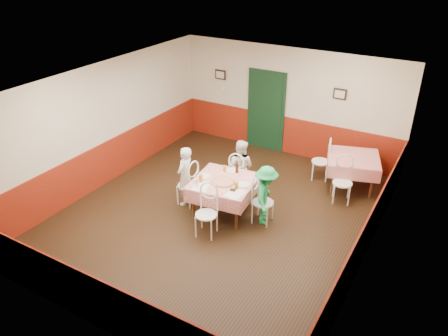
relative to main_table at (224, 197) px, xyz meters
The scene contains 39 objects.
floor 0.40m from the main_table, 114.47° to the right, with size 7.00×7.00×0.00m, color black.
ceiling 2.43m from the main_table, 114.47° to the right, with size 7.00×7.00×0.00m, color white.
back_wall 3.54m from the main_table, 90.89° to the left, with size 6.00×0.10×2.80m, color beige.
front_wall 3.76m from the main_table, 90.83° to the right, with size 6.00×0.10×2.80m, color beige.
left_wall 3.22m from the main_table, behind, with size 0.10×7.00×2.80m, color beige.
right_wall 3.12m from the main_table, ahead, with size 0.10×7.00×2.80m, color beige.
wainscot_back 3.37m from the main_table, 90.89° to the left, with size 6.00×0.03×1.00m, color maroon.
wainscot_front 3.60m from the main_table, 90.84° to the right, with size 6.00×0.03×1.00m, color maroon.
wainscot_left 3.04m from the main_table, behind, with size 0.03×7.00×1.00m, color maroon.
wainscot_right 2.94m from the main_table, ahead, with size 0.03×7.00×1.00m, color maroon.
door 3.46m from the main_table, 101.07° to the left, with size 0.96×0.06×2.10m, color black.
picture_left 4.18m from the main_table, 121.62° to the left, with size 0.32×0.03×0.26m, color black.
picture_right 3.85m from the main_table, 69.49° to the left, with size 0.32×0.03×0.26m, color black.
thermostat 4.02m from the main_table, 120.35° to the left, with size 0.10×0.03×0.10m, color white.
main_table is the anchor object (origin of this frame).
second_table 3.13m from the main_table, 50.48° to the left, with size 1.12×1.12×0.77m, color red.
chair_left 0.85m from the main_table, behind, with size 0.42×0.42×0.90m, color white, non-canonical shape.
chair_right 0.85m from the main_table, ahead, with size 0.42×0.42×0.90m, color white, non-canonical shape.
chair_far 0.85m from the main_table, 96.60° to the left, with size 0.42×0.42×0.90m, color white, non-canonical shape.
chair_near 0.85m from the main_table, 83.40° to the right, with size 0.42×0.42×0.90m, color white, non-canonical shape.
chair_second_a 2.71m from the main_table, 62.79° to the left, with size 0.42×0.42×0.90m, color white, non-canonical shape.
chair_second_b 2.60m from the main_table, 39.88° to the left, with size 0.42×0.42×0.90m, color white, non-canonical shape.
pizza 0.41m from the main_table, 74.52° to the right, with size 0.45×0.45×0.03m, color #B74723.
plate_left 0.60m from the main_table, behind, with size 0.25×0.25×0.01m, color white.
plate_right 0.58m from the main_table, ahead, with size 0.25×0.25×0.01m, color white.
plate_far 0.60m from the main_table, 98.19° to the left, with size 0.25×0.25×0.01m, color white.
glass_a 0.66m from the main_table, 144.94° to the right, with size 0.08×0.08×0.15m, color #BF7219.
glass_b 0.61m from the main_table, 22.86° to the right, with size 0.08×0.08×0.14m, color #BF7219.
glass_c 0.61m from the main_table, 118.53° to the left, with size 0.07×0.07×0.13m, color #BF7219.
beer_bottle 0.67m from the main_table, 81.94° to the left, with size 0.07×0.07×0.24m, color #381C0A.
shaker_a 0.73m from the main_table, 130.88° to the right, with size 0.04×0.04×0.09m, color silver.
shaker_b 0.72m from the main_table, 124.45° to the right, with size 0.04×0.04×0.09m, color silver.
shaker_c 0.70m from the main_table, 135.39° to the right, with size 0.04×0.04×0.09m, color #B23319.
menu_left 0.64m from the main_table, 123.75° to the right, with size 0.30×0.40×0.00m, color white.
menu_right 0.67m from the main_table, 36.67° to the right, with size 0.30×0.40×0.00m, color white.
wallet 0.58m from the main_table, 35.87° to the right, with size 0.11×0.09×0.02m, color black.
diner_left 0.95m from the main_table, behind, with size 0.48×0.32×1.33m, color gray.
diner_far 0.94m from the main_table, 96.60° to the left, with size 0.62×0.49×1.28m, color gray.
diner_right 0.93m from the main_table, ahead, with size 0.81×0.47×1.25m, color gray.
Camera 1 is at (3.94, -6.56, 5.13)m, focal length 35.00 mm.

